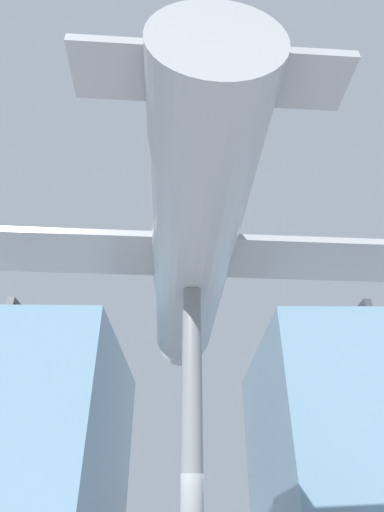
{
  "coord_description": "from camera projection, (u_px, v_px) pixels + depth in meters",
  "views": [
    {
      "loc": [
        -0.11,
        -9.37,
        1.99
      ],
      "look_at": [
        0.0,
        0.0,
        7.8
      ],
      "focal_mm": 28.0,
      "sensor_mm": 36.0,
      "label": 1
    }
  ],
  "objects": [
    {
      "name": "glass_pavilion_left",
      "position": [
        33.0,
        439.0,
        22.84
      ],
      "size": [
        9.43,
        14.73,
        10.77
      ],
      "color": "#60849E",
      "rests_on": "ground_plane"
    },
    {
      "name": "glass_pavilion_right",
      "position": [
        344.0,
        440.0,
        23.01
      ],
      "size": [
        9.43,
        14.73,
        10.77
      ],
      "color": "#60849E",
      "rests_on": "ground_plane"
    },
    {
      "name": "support_pylon_central",
      "position": [
        192.0,
        429.0,
        8.68
      ],
      "size": [
        0.47,
        0.47,
        6.72
      ],
      "color": "slate",
      "rests_on": "ground_plane"
    },
    {
      "name": "suspended_airplane",
      "position": [
        191.0,
        262.0,
        11.3
      ],
      "size": [
        14.29,
        13.86,
        3.11
      ],
      "rotation": [
        0.0,
        0.0,
        0.05
      ],
      "color": "#93999E",
      "rests_on": "support_pylon_central"
    }
  ]
}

